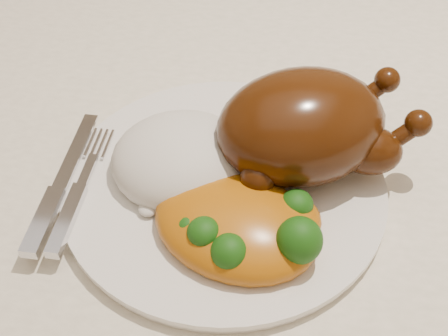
# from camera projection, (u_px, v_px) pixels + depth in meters

# --- Properties ---
(dining_table) EXTENTS (1.60, 0.90, 0.76)m
(dining_table) POSITION_uv_depth(u_px,v_px,m) (244.00, 176.00, 0.73)
(dining_table) COLOR brown
(dining_table) RESTS_ON floor
(tablecloth) EXTENTS (1.73, 1.03, 0.18)m
(tablecloth) POSITION_uv_depth(u_px,v_px,m) (245.00, 130.00, 0.68)
(tablecloth) COLOR white
(tablecloth) RESTS_ON dining_table
(dinner_plate) EXTENTS (0.34, 0.34, 0.01)m
(dinner_plate) POSITION_uv_depth(u_px,v_px,m) (224.00, 188.00, 0.57)
(dinner_plate) COLOR white
(dinner_plate) RESTS_ON tablecloth
(roast_chicken) EXTENTS (0.21, 0.17, 0.10)m
(roast_chicken) POSITION_uv_depth(u_px,v_px,m) (306.00, 126.00, 0.55)
(roast_chicken) COLOR #3F1B06
(roast_chicken) RESTS_ON dinner_plate
(rice_mound) EXTENTS (0.15, 0.14, 0.07)m
(rice_mound) POSITION_uv_depth(u_px,v_px,m) (183.00, 161.00, 0.57)
(rice_mound) COLOR white
(rice_mound) RESTS_ON dinner_plate
(mac_and_cheese) EXTENTS (0.17, 0.15, 0.06)m
(mac_and_cheese) POSITION_uv_depth(u_px,v_px,m) (245.00, 225.00, 0.52)
(mac_and_cheese) COLOR #C3660C
(mac_and_cheese) RESTS_ON dinner_plate
(cutlery) EXTENTS (0.03, 0.18, 0.01)m
(cutlery) POSITION_uv_depth(u_px,v_px,m) (64.00, 199.00, 0.55)
(cutlery) COLOR #BCBCC3
(cutlery) RESTS_ON dinner_plate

